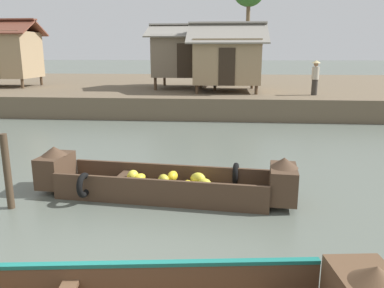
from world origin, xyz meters
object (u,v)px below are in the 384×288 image
object	(u,v)px
stilt_house_left	(4,54)
mooring_post	(7,172)
banana_boat	(164,182)
vendor_person	(315,76)
stilt_house_mid_left	(188,55)
stilt_house_mid_right	(227,60)

from	to	relation	value
stilt_house_left	mooring_post	distance (m)	18.09
banana_boat	vendor_person	world-z (taller)	vendor_person
stilt_house_left	stilt_house_mid_left	distance (m)	11.04
banana_boat	mooring_post	bearing A→B (deg)	-163.10
stilt_house_mid_left	mooring_post	world-z (taller)	stilt_house_mid_left
stilt_house_mid_right	mooring_post	world-z (taller)	stilt_house_mid_right
banana_boat	mooring_post	world-z (taller)	mooring_post
stilt_house_left	mooring_post	bearing A→B (deg)	-59.88
stilt_house_mid_left	stilt_house_mid_right	size ratio (longest dim) A/B	1.08
vendor_person	mooring_post	world-z (taller)	vendor_person
stilt_house_mid_left	vendor_person	world-z (taller)	stilt_house_mid_left
banana_boat	stilt_house_left	distance (m)	19.08
stilt_house_mid_right	mooring_post	bearing A→B (deg)	-107.14
stilt_house_mid_right	mooring_post	distance (m)	14.62
banana_boat	vendor_person	xyz separation A→B (m)	(5.58, 11.32, 1.61)
stilt_house_mid_right	vendor_person	size ratio (longest dim) A/B	2.44
stilt_house_mid_left	mooring_post	size ratio (longest dim) A/B	2.87
stilt_house_left	stilt_house_mid_right	size ratio (longest dim) A/B	1.06
mooring_post	stilt_house_mid_left	bearing A→B (deg)	82.59
stilt_house_left	mooring_post	size ratio (longest dim) A/B	2.82
banana_boat	stilt_house_mid_right	distance (m)	13.23
mooring_post	stilt_house_mid_right	bearing A→B (deg)	72.86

